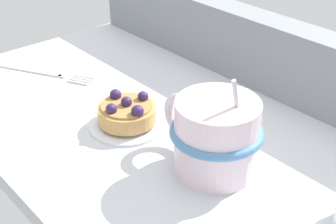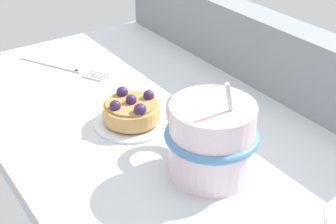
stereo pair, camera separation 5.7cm
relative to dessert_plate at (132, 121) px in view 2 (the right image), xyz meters
The scene contains 6 objects.
ground_plane 6.59cm from the dessert_plate, 38.99° to the left, with size 76.70×42.74×2.44cm, color silver.
window_rail_back 23.88cm from the dessert_plate, 77.72° to the left, with size 75.17×5.11×10.57cm, color gray.
dessert_plate is the anchor object (origin of this frame).
raspberry_tart 1.77cm from the dessert_plate, 19.37° to the right, with size 7.69×7.69×3.53cm.
coffee_mug 14.63cm from the dessert_plate, ahead, with size 13.90×10.55×12.34cm.
dessert_fork 20.98cm from the dessert_plate, behind, with size 15.80×9.54×0.60cm.
Camera 2 is at (42.47, -30.72, 34.11)cm, focal length 51.13 mm.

